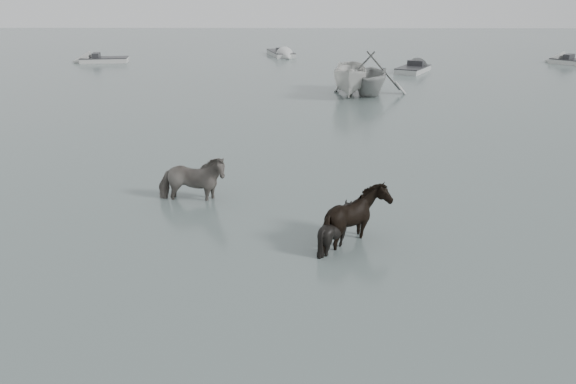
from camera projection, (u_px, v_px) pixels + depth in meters
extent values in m
plane|color=#495754|center=(333.00, 233.00, 14.06)|extent=(140.00, 140.00, 0.00)
imported|color=black|center=(191.00, 172.00, 15.83)|extent=(2.07, 0.99, 1.72)
imported|color=black|center=(357.00, 212.00, 13.16)|extent=(1.90, 2.04, 1.67)
imported|color=black|center=(336.00, 222.00, 13.07)|extent=(1.38, 1.28, 1.28)
imported|color=#9FA29F|center=(371.00, 71.00, 31.43)|extent=(4.89, 5.44, 2.56)
imported|color=beige|center=(351.00, 78.00, 31.26)|extent=(2.45, 5.06, 1.88)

